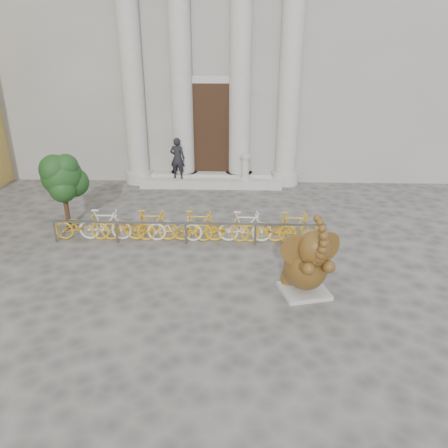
{
  "coord_description": "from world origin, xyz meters",
  "views": [
    {
      "loc": [
        1.2,
        -8.7,
        5.71
      ],
      "look_at": [
        0.81,
        2.4,
        1.1
      ],
      "focal_mm": 35.0,
      "sensor_mm": 36.0,
      "label": 1
    }
  ],
  "objects_px": {
    "tree": "(63,177)",
    "bike_rack": "(186,226)",
    "pedestrian": "(177,158)",
    "elephant_statue": "(307,264)"
  },
  "relations": [
    {
      "from": "pedestrian",
      "to": "elephant_statue",
      "type": "bearing_deg",
      "value": 126.99
    },
    {
      "from": "elephant_statue",
      "to": "tree",
      "type": "xyz_separation_m",
      "value": [
        -7.26,
        3.82,
        0.97
      ]
    },
    {
      "from": "elephant_statue",
      "to": "pedestrian",
      "type": "bearing_deg",
      "value": 102.16
    },
    {
      "from": "tree",
      "to": "bike_rack",
      "type": "bearing_deg",
      "value": -11.63
    },
    {
      "from": "bike_rack",
      "to": "tree",
      "type": "relative_size",
      "value": 3.34
    },
    {
      "from": "elephant_statue",
      "to": "pedestrian",
      "type": "height_order",
      "value": "elephant_statue"
    },
    {
      "from": "pedestrian",
      "to": "tree",
      "type": "bearing_deg",
      "value": 68.53
    },
    {
      "from": "elephant_statue",
      "to": "bike_rack",
      "type": "height_order",
      "value": "elephant_statue"
    },
    {
      "from": "tree",
      "to": "pedestrian",
      "type": "height_order",
      "value": "tree"
    },
    {
      "from": "tree",
      "to": "pedestrian",
      "type": "relative_size",
      "value": 1.46
    }
  ]
}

